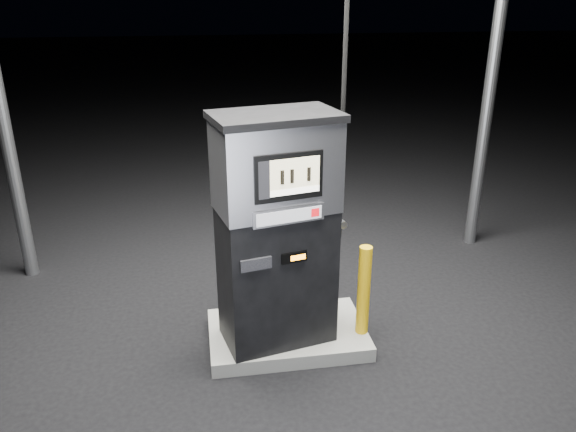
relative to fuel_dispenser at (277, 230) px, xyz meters
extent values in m
plane|color=black|center=(0.11, 0.10, -1.31)|extent=(80.00, 80.00, 0.00)
cube|color=slate|center=(0.11, 0.10, -1.24)|extent=(1.60, 1.00, 0.15)
cylinder|color=gray|center=(3.11, 2.10, 0.94)|extent=(0.16, 0.16, 4.50)
cube|color=black|center=(-0.01, 0.00, -0.48)|extent=(1.15, 0.81, 1.38)
cube|color=#AFAFB6|center=(-0.01, 0.00, 0.62)|extent=(1.17, 0.84, 0.83)
cube|color=black|center=(-0.01, 0.00, 1.07)|extent=(1.23, 0.89, 0.07)
cube|color=black|center=(0.06, -0.31, 0.62)|extent=(0.61, 0.16, 0.42)
cube|color=beige|center=(0.11, -0.32, 0.65)|extent=(0.44, 0.10, 0.26)
cube|color=white|center=(0.11, -0.32, 0.49)|extent=(0.44, 0.10, 0.06)
cube|color=#AFAFB6|center=(0.06, -0.31, 0.27)|extent=(0.65, 0.17, 0.15)
cube|color=#9D9EA4|center=(0.06, -0.33, 0.27)|extent=(0.59, 0.13, 0.12)
cube|color=red|center=(0.30, -0.28, 0.27)|extent=(0.08, 0.02, 0.08)
cube|color=black|center=(0.11, -0.30, -0.15)|extent=(0.24, 0.07, 0.10)
cube|color=orange|center=(0.15, -0.30, -0.15)|extent=(0.14, 0.03, 0.05)
cube|color=black|center=(-0.24, -0.37, -0.15)|extent=(0.29, 0.09, 0.11)
cube|color=black|center=(0.56, 0.12, -0.01)|extent=(0.15, 0.22, 0.27)
cylinder|color=gray|center=(0.62, 0.14, -0.01)|extent=(0.13, 0.25, 0.08)
cylinder|color=black|center=(0.61, 0.08, 1.83)|extent=(0.05, 0.05, 3.41)
cylinder|color=#E2AA0C|center=(-0.44, 0.23, -0.73)|extent=(0.12, 0.12, 0.87)
cylinder|color=#E2AA0C|center=(0.85, -0.07, -0.69)|extent=(0.16, 0.16, 0.95)
camera|label=1|loc=(-0.68, -4.75, 2.11)|focal=35.00mm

